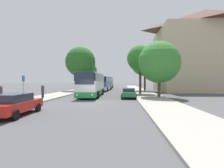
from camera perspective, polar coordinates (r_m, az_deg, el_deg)
name	(u,v)px	position (r m, az deg, el deg)	size (l,w,h in m)	color
ground_plane	(91,102)	(18.89, -6.76, -5.91)	(300.00, 300.00, 0.00)	#4C4C4F
sidewalk_left	(28,101)	(21.27, -25.74, -5.02)	(4.00, 120.00, 0.15)	#A39E93
sidewalk_right	(158,102)	(18.94, 14.67, -5.69)	(4.00, 120.00, 0.15)	#A39E93
building_right_background	(205,51)	(43.71, 27.99, 9.62)	(19.72, 14.47, 17.79)	#C6B28E
bus_front	(92,84)	(25.81, -6.53, -0.07)	(2.94, 11.27, 3.34)	#238942
bus_middle	(104,83)	(40.93, -2.68, 0.25)	(3.04, 11.48, 3.20)	silver
bus_rear	(108,82)	(54.75, -1.23, 0.53)	(2.96, 11.90, 3.36)	silver
parked_car_left_curb	(14,104)	(13.21, -29.37, -5.74)	(2.16, 4.68, 1.44)	red
parked_car_right_near	(129,93)	(23.27, 5.50, -2.87)	(2.05, 4.62, 1.30)	#236B38
bus_stop_sign	(23,85)	(20.58, -26.95, -0.33)	(0.08, 0.45, 2.72)	gray
pedestrian_waiting_near	(0,94)	(18.75, -32.66, -2.82)	(0.36, 0.36, 1.82)	#23232D
pedestrian_waiting_far	(43,91)	(23.83, -21.70, -2.09)	(0.36, 0.36, 1.71)	#23232D
tree_left_near	(81,62)	(39.21, -10.23, 7.13)	(6.55, 6.55, 9.59)	#47331E
tree_left_far	(89,70)	(52.60, -7.38, 4.48)	(4.47, 4.47, 7.55)	#513D23
tree_right_near	(140,59)	(29.88, 9.23, 8.21)	(4.43, 4.43, 8.11)	#47331E
tree_right_mid	(145,62)	(38.86, 10.69, 7.16)	(6.31, 6.31, 9.45)	#47331E
tree_right_far	(159,62)	(24.19, 15.16, 6.86)	(5.54, 5.54, 7.38)	#513D23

